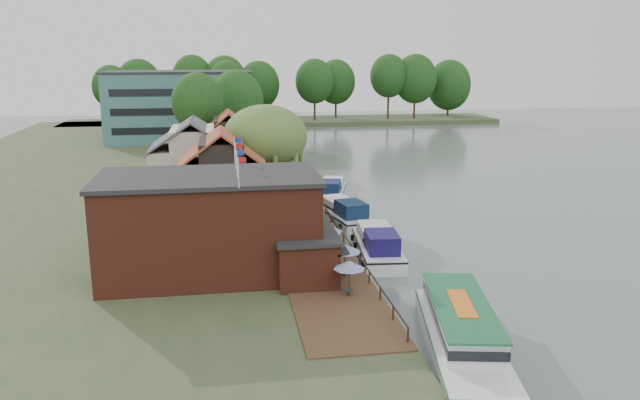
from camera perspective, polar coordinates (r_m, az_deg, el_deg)
name	(u,v)px	position (r m, az deg, el deg)	size (l,w,h in m)	color
ground	(420,270)	(49.61, 9.13, -6.31)	(260.00, 260.00, 0.00)	slate
land_bank	(101,184)	(82.25, -19.42, 1.37)	(50.00, 140.00, 1.00)	#384728
quay_deck	(302,227)	(56.88, -1.67, -2.45)	(6.00, 50.00, 0.10)	#47301E
quay_rail	(330,219)	(57.63, 0.92, -1.77)	(0.20, 49.00, 1.00)	black
pub	(238,223)	(44.89, -7.48, -2.14)	(20.00, 11.00, 7.30)	maroon
hotel_block	(180,106)	(114.86, -12.71, 8.40)	(25.40, 12.40, 12.30)	#38666B
cottage_a	(222,175)	(59.35, -8.93, 2.24)	(8.60, 7.60, 8.50)	black
cottage_b	(194,159)	(69.26, -11.48, 3.73)	(9.60, 8.60, 8.50)	beige
cottage_c	(229,146)	(78.09, -8.30, 4.94)	(7.60, 7.60, 8.50)	black
willow	(266,156)	(64.26, -4.97, 4.08)	(8.60, 8.60, 10.43)	#476B2D
umbrella_0	(349,278)	(40.81, 2.67, -7.14)	(2.09, 2.09, 2.38)	navy
umbrella_1	(344,260)	(44.08, 2.25, -5.55)	(2.34, 2.34, 2.38)	navy
umbrella_2	(323,248)	(46.68, 0.30, -4.44)	(2.14, 2.14, 2.38)	navy
umbrella_3	(328,239)	(48.84, 0.76, -3.63)	(2.28, 2.28, 2.38)	navy
umbrella_4	(317,231)	(51.06, -0.24, -2.86)	(1.98, 1.98, 2.38)	navy
umbrella_5	(309,219)	(54.69, -1.00, -1.75)	(2.35, 2.35, 2.38)	navy
cruiser_0	(378,242)	(51.71, 5.30, -3.80)	(3.53, 10.90, 2.68)	white
cruiser_1	(343,210)	(61.80, 2.15, -0.92)	(3.42, 10.57, 2.59)	silver
cruiser_2	(331,188)	(71.85, 1.04, 1.08)	(3.28, 10.13, 2.47)	silver
tour_boat	(463,332)	(36.18, 12.91, -11.66)	(3.84, 13.60, 2.97)	silver
swan	(456,331)	(39.16, 12.29, -11.66)	(0.44, 0.44, 0.44)	white
bank_tree_0	(198,121)	(85.45, -11.07, 7.06)	(6.81, 6.81, 12.97)	#143811
bank_tree_1	(237,113)	(95.40, -7.61, 7.85)	(8.09, 8.09, 13.02)	#143811
bank_tree_2	(216,113)	(103.17, -9.47, 7.83)	(7.60, 7.60, 11.66)	#143811
bank_tree_3	(211,104)	(122.91, -9.90, 8.65)	(8.39, 8.39, 11.48)	#143811
bank_tree_4	(231,102)	(130.92, -8.10, 8.88)	(7.11, 7.11, 10.96)	#143811
bank_tree_5	(227,93)	(136.80, -8.52, 9.65)	(7.18, 7.18, 13.76)	#143811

